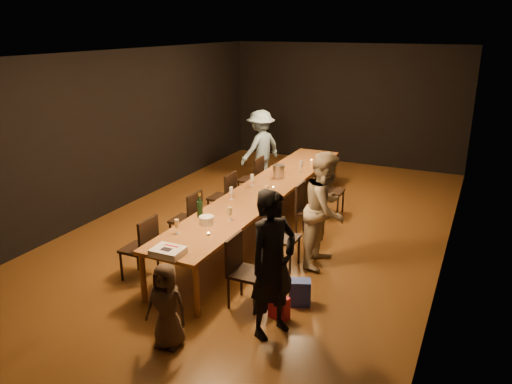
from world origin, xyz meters
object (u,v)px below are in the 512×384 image
at_px(chair_right_1, 283,237).
at_px(woman_tan, 325,209).
at_px(chair_left_3, 250,179).
at_px(man_blue, 261,148).
at_px(chair_left_2, 222,197).
at_px(child, 167,306).
at_px(birthday_cake, 168,252).
at_px(chair_right_0, 248,272).
at_px(chair_right_2, 311,211).
at_px(chair_left_0, 139,248).
at_px(chair_right_3, 332,190).
at_px(woman_birthday, 273,264).
at_px(chair_left_1, 185,219).
at_px(plate_stack, 206,220).
at_px(table, 264,191).
at_px(champagne_bottle, 200,205).
at_px(ice_bucket, 279,171).

height_order(chair_right_1, woman_tan, woman_tan).
xyz_separation_m(chair_left_3, man_blue, (-0.30, 1.14, 0.37)).
bearing_deg(chair_left_2, chair_left_3, 0.00).
bearing_deg(chair_right_1, child, -10.54).
height_order(child, birthday_cake, child).
xyz_separation_m(chair_right_0, chair_left_2, (-1.70, 2.40, 0.00)).
relative_size(chair_right_2, chair_left_0, 1.00).
relative_size(chair_right_3, chair_left_0, 1.00).
height_order(chair_right_0, woman_birthday, woman_birthday).
bearing_deg(child, woman_tan, 63.43).
relative_size(chair_right_2, chair_left_2, 1.00).
relative_size(chair_left_1, woman_birthday, 0.53).
distance_m(chair_right_1, plate_stack, 1.17).
xyz_separation_m(woman_birthday, child, (-0.95, -0.73, -0.38)).
height_order(table, chair_right_1, chair_right_1).
distance_m(chair_left_3, child, 4.90).
bearing_deg(chair_left_3, chair_right_0, -154.72).
relative_size(chair_left_3, woman_tan, 0.54).
bearing_deg(table, chair_right_1, -54.69).
bearing_deg(woman_birthday, woman_tan, 25.28).
relative_size(woman_birthday, man_blue, 1.05).
xyz_separation_m(chair_right_2, chair_left_2, (-1.70, 0.00, 0.00)).
distance_m(chair_right_0, birthday_cake, 1.03).
bearing_deg(chair_left_1, man_blue, 4.84).
xyz_separation_m(chair_right_0, chair_left_3, (-1.70, 3.60, 0.00)).
bearing_deg(chair_left_3, chair_left_0, -180.00).
relative_size(chair_right_1, chair_left_0, 1.00).
distance_m(birthday_cake, plate_stack, 1.06).
xyz_separation_m(chair_right_1, chair_left_1, (-1.70, 0.00, 0.00)).
bearing_deg(child, chair_right_0, 61.77).
bearing_deg(woman_tan, chair_right_2, 33.45).
xyz_separation_m(table, birthday_cake, (0.01, -2.89, 0.09)).
bearing_deg(birthday_cake, woman_tan, 55.87).
xyz_separation_m(chair_left_3, woman_birthday, (2.22, -4.01, 0.41)).
distance_m(table, woman_birthday, 3.13).
distance_m(chair_right_1, birthday_cake, 1.92).
height_order(champagne_bottle, ice_bucket, champagne_bottle).
height_order(chair_left_3, child, child).
xyz_separation_m(chair_left_2, woman_tan, (2.21, -0.84, 0.40)).
relative_size(table, chair_right_1, 6.45).
height_order(chair_left_3, ice_bucket, ice_bucket).
xyz_separation_m(chair_left_3, plate_stack, (0.78, -3.03, 0.34)).
bearing_deg(chair_left_2, champagne_bottle, -161.32).
relative_size(chair_right_1, ice_bucket, 3.97).
xyz_separation_m(plate_stack, ice_bucket, (0.05, 2.54, 0.06)).
height_order(chair_right_0, plate_stack, chair_right_0).
relative_size(child, plate_stack, 4.81).
xyz_separation_m(chair_right_1, chair_right_2, (0.00, 1.20, 0.00)).
height_order(chair_left_0, woman_tan, woman_tan).
height_order(chair_right_0, chair_left_3, same).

